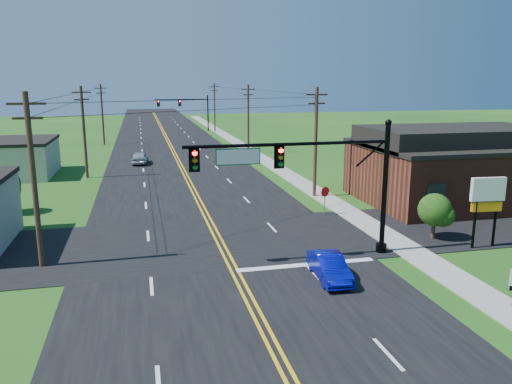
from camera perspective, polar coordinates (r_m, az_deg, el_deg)
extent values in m
plane|color=#1A4714|center=(19.48, 1.01, -16.57)|extent=(260.00, 260.00, 0.00)
cube|color=black|center=(67.29, -9.45, 4.35)|extent=(16.00, 220.00, 0.04)
cube|color=black|center=(30.31, -4.55, -5.64)|extent=(70.00, 10.00, 0.04)
cube|color=gray|center=(59.13, 1.43, 3.41)|extent=(2.00, 160.00, 0.08)
cylinder|color=black|center=(28.34, 14.48, 0.20)|extent=(0.28, 0.28, 7.20)
cylinder|color=black|center=(29.22, 14.12, -6.23)|extent=(0.60, 0.60, 0.50)
sphere|color=black|center=(27.80, 14.90, 7.66)|extent=(0.36, 0.36, 0.36)
cylinder|color=black|center=(25.80, 3.86, 5.47)|extent=(11.00, 0.18, 0.18)
cube|color=#055D1B|center=(25.23, -2.05, 4.06)|extent=(2.30, 0.06, 0.85)
cylinder|color=black|center=(97.53, -5.52, 9.10)|extent=(0.28, 0.28, 7.20)
cylinder|color=black|center=(97.79, -5.47, 7.14)|extent=(0.60, 0.60, 0.50)
sphere|color=black|center=(97.38, -5.56, 11.27)|extent=(0.36, 0.36, 0.36)
cylinder|color=black|center=(96.88, -8.53, 10.41)|extent=(10.00, 0.18, 0.18)
cube|color=#055D1B|center=(96.69, -10.43, 10.02)|extent=(2.30, 0.06, 0.85)
cube|color=maroon|center=(42.75, 21.59, 1.90)|extent=(14.00, 11.00, 4.40)
cube|color=black|center=(42.41, 21.85, 5.02)|extent=(14.20, 11.20, 0.30)
cylinder|color=#382519|center=(27.47, -24.04, 1.03)|extent=(0.28, 0.28, 9.00)
cube|color=#382519|center=(27.04, -24.79, 9.15)|extent=(1.80, 0.12, 0.12)
cube|color=#382519|center=(27.08, -24.65, 7.67)|extent=(1.40, 0.12, 0.12)
cylinder|color=#382519|center=(52.00, -19.05, 6.42)|extent=(0.28, 0.28, 9.00)
cube|color=#382519|center=(51.77, -19.36, 10.71)|extent=(1.80, 0.12, 0.12)
cube|color=#382519|center=(51.79, -19.31, 9.94)|extent=(1.40, 0.12, 0.12)
cylinder|color=#382519|center=(78.83, -17.15, 8.43)|extent=(0.28, 0.28, 9.00)
cube|color=#382519|center=(78.67, -17.34, 11.26)|extent=(1.80, 0.12, 0.12)
cube|color=#382519|center=(78.69, -17.30, 10.75)|extent=(1.40, 0.12, 0.12)
cylinder|color=#382519|center=(41.25, 6.83, 5.57)|extent=(0.28, 0.28, 9.00)
cube|color=#382519|center=(40.96, 6.97, 10.99)|extent=(1.80, 0.12, 0.12)
cube|color=#382519|center=(40.99, 6.94, 10.01)|extent=(1.40, 0.12, 0.12)
cylinder|color=#382519|center=(66.17, -0.89, 8.29)|extent=(0.28, 0.28, 9.00)
cube|color=#382519|center=(65.99, -0.91, 11.66)|extent=(1.80, 0.12, 0.12)
cube|color=#382519|center=(66.01, -0.90, 11.06)|extent=(1.40, 0.12, 0.12)
cylinder|color=#382519|center=(95.65, -4.76, 9.58)|extent=(0.28, 0.28, 9.00)
cube|color=#382519|center=(95.52, -4.81, 11.92)|extent=(1.80, 0.12, 0.12)
cube|color=#382519|center=(95.53, -4.80, 11.50)|extent=(1.40, 0.12, 0.12)
cylinder|color=#382519|center=(47.81, 12.09, 2.01)|extent=(0.24, 0.24, 1.85)
sphere|color=#16390D|center=(47.54, 12.19, 4.00)|extent=(3.00, 3.00, 3.00)
cylinder|color=#382519|center=(32.38, 19.59, -3.97)|extent=(0.24, 0.24, 1.32)
sphere|color=#16390D|center=(32.08, 19.75, -1.92)|extent=(2.00, 2.00, 2.00)
cylinder|color=#382519|center=(40.67, -26.75, -1.15)|extent=(0.24, 0.24, 1.54)
sphere|color=#16390D|center=(40.39, -26.94, 0.78)|extent=(2.40, 2.40, 2.40)
imported|color=#070B97|center=(24.75, 8.37, -8.55)|extent=(1.53, 3.83, 1.24)
imported|color=silver|center=(59.57, -13.12, 3.82)|extent=(2.12, 4.39, 1.44)
cylinder|color=slate|center=(36.07, 7.86, -1.14)|extent=(0.08, 0.08, 1.99)
cylinder|color=#A6090D|center=(35.88, 7.91, 0.03)|extent=(0.73, 0.26, 0.76)
cylinder|color=black|center=(31.10, 23.77, -2.39)|extent=(0.17, 0.17, 4.04)
cylinder|color=black|center=(31.92, 25.72, -2.21)|extent=(0.17, 0.17, 4.04)
cube|color=silver|center=(31.19, 25.00, 0.29)|extent=(2.04, 0.46, 1.35)
cube|color=#CC720C|center=(31.40, 24.83, -1.51)|extent=(1.81, 0.40, 0.56)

